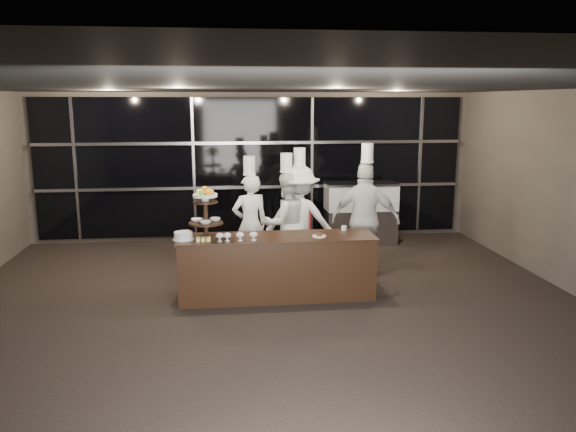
{
  "coord_description": "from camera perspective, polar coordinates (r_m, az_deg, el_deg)",
  "views": [
    {
      "loc": [
        -0.62,
        -6.46,
        2.82
      ],
      "look_at": [
        0.32,
        1.64,
        1.15
      ],
      "focal_mm": 35.0,
      "sensor_mm": 36.0,
      "label": 1
    }
  ],
  "objects": [
    {
      "name": "chef_c",
      "position": [
        9.27,
        1.15,
        -0.36
      ],
      "size": [
        1.27,
        0.91,
        2.09
      ],
      "color": "silver",
      "rests_on": "ground"
    },
    {
      "name": "chef_d",
      "position": [
        9.17,
        7.88,
        -0.29
      ],
      "size": [
        1.19,
        0.8,
        2.17
      ],
      "color": "silver",
      "rests_on": "ground"
    },
    {
      "name": "chef_b",
      "position": [
        9.2,
        -0.17,
        -0.68
      ],
      "size": [
        0.97,
        0.84,
        2.01
      ],
      "color": "silver",
      "rests_on": "ground"
    },
    {
      "name": "small_plate",
      "position": [
        8.04,
        3.18,
        -2.0
      ],
      "size": [
        0.2,
        0.2,
        0.05
      ],
      "color": "white",
      "rests_on": "buffet_counter"
    },
    {
      "name": "buffet_counter",
      "position": [
        8.18,
        -1.15,
        -5.15
      ],
      "size": [
        2.84,
        0.74,
        0.92
      ],
      "color": "black",
      "rests_on": "ground"
    },
    {
      "name": "display_case",
      "position": [
        11.3,
        7.38,
        0.6
      ],
      "size": [
        1.42,
        0.62,
        1.24
      ],
      "color": "#A5A5AA",
      "rests_on": "ground"
    },
    {
      "name": "room",
      "position": [
        6.62,
        -1.14,
        0.06
      ],
      "size": [
        10.0,
        10.0,
        10.0
      ],
      "color": "black",
      "rests_on": "ground"
    },
    {
      "name": "compotes",
      "position": [
        7.8,
        -5.39,
        -1.97
      ],
      "size": [
        0.58,
        0.11,
        0.12
      ],
      "color": "silver",
      "rests_on": "buffet_counter"
    },
    {
      "name": "chef_a",
      "position": [
        9.27,
        -3.87,
        -0.67
      ],
      "size": [
        0.69,
        0.55,
        1.96
      ],
      "color": "white",
      "rests_on": "ground"
    },
    {
      "name": "layer_cake",
      "position": [
        7.99,
        -10.58,
        -2.0
      ],
      "size": [
        0.3,
        0.3,
        0.11
      ],
      "color": "white",
      "rests_on": "buffet_counter"
    },
    {
      "name": "display_stand",
      "position": [
        7.94,
        -8.38,
        0.7
      ],
      "size": [
        0.48,
        0.48,
        0.74
      ],
      "color": "black",
      "rests_on": "buffet_counter"
    },
    {
      "name": "pastry_squares",
      "position": [
        7.87,
        -8.59,
        -2.33
      ],
      "size": [
        0.19,
        0.13,
        0.05
      ],
      "color": "#E4D16F",
      "rests_on": "buffet_counter"
    },
    {
      "name": "window_wall",
      "position": [
        11.48,
        -3.53,
        4.98
      ],
      "size": [
        8.6,
        0.1,
        2.8
      ],
      "color": "black",
      "rests_on": "ground"
    },
    {
      "name": "chef_cup",
      "position": [
        8.45,
        5.71,
        -1.23
      ],
      "size": [
        0.08,
        0.08,
        0.07
      ],
      "primitive_type": "cylinder",
      "color": "white",
      "rests_on": "buffet_counter"
    }
  ]
}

